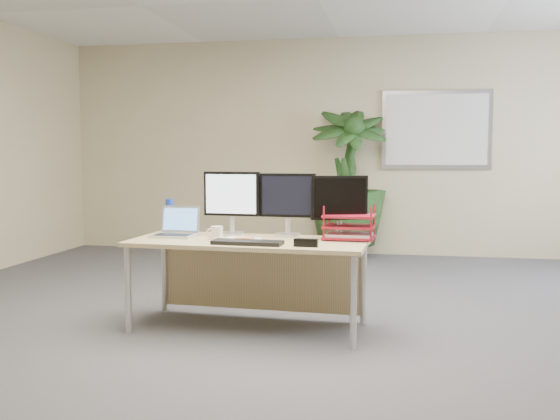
% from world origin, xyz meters
% --- Properties ---
extents(floor, '(8.00, 8.00, 0.00)m').
position_xyz_m(floor, '(0.00, 0.00, 0.00)').
color(floor, '#444449').
rests_on(floor, ground).
extents(back_wall, '(7.00, 0.04, 2.70)m').
position_xyz_m(back_wall, '(0.00, 4.00, 1.35)').
color(back_wall, '#C6B58C').
rests_on(back_wall, floor).
extents(whiteboard, '(1.30, 0.04, 0.95)m').
position_xyz_m(whiteboard, '(1.20, 3.97, 1.55)').
color(whiteboard, '#A6A5AA').
rests_on(whiteboard, back_wall).
extents(desk, '(1.72, 0.79, 0.65)m').
position_xyz_m(desk, '(-0.28, 0.51, 0.51)').
color(desk, tan).
rests_on(desk, floor).
extents(floor_plant, '(0.98, 0.98, 1.50)m').
position_xyz_m(floor_plant, '(0.15, 3.70, 0.75)').
color(floor_plant, '#153412').
rests_on(floor_plant, floor).
extents(monitor_left, '(0.43, 0.20, 0.48)m').
position_xyz_m(monitor_left, '(-0.47, 0.66, 0.92)').
color(monitor_left, silver).
rests_on(monitor_left, desk).
extents(monitor_right, '(0.42, 0.19, 0.47)m').
position_xyz_m(monitor_right, '(-0.04, 0.68, 0.92)').
color(monitor_right, silver).
rests_on(monitor_right, desk).
extents(monitor_dark, '(0.40, 0.19, 0.46)m').
position_xyz_m(monitor_dark, '(0.35, 0.60, 0.91)').
color(monitor_dark, silver).
rests_on(monitor_dark, desk).
extents(laptop, '(0.32, 0.28, 0.22)m').
position_xyz_m(laptop, '(-0.86, 0.53, 0.70)').
color(laptop, silver).
rests_on(laptop, desk).
extents(keyboard, '(0.49, 0.18, 0.03)m').
position_xyz_m(keyboard, '(-0.23, 0.21, 0.66)').
color(keyboard, black).
rests_on(keyboard, desk).
extents(coffee_mug, '(0.13, 0.09, 0.10)m').
position_xyz_m(coffee_mug, '(-0.51, 0.39, 0.70)').
color(coffee_mug, white).
rests_on(coffee_mug, desk).
extents(spiral_notebook, '(0.31, 0.26, 0.01)m').
position_xyz_m(spiral_notebook, '(-0.33, 0.41, 0.65)').
color(spiral_notebook, silver).
rests_on(spiral_notebook, desk).
extents(orange_pen, '(0.14, 0.07, 0.01)m').
position_xyz_m(orange_pen, '(-0.31, 0.39, 0.66)').
color(orange_pen, '#F6551B').
rests_on(orange_pen, spiral_notebook).
extents(yellow_highlighter, '(0.11, 0.03, 0.01)m').
position_xyz_m(yellow_highlighter, '(-0.13, 0.34, 0.65)').
color(yellow_highlighter, yellow).
rests_on(yellow_highlighter, desk).
extents(water_bottle, '(0.07, 0.07, 0.26)m').
position_xyz_m(water_bottle, '(-0.98, 0.70, 0.77)').
color(water_bottle, silver).
rests_on(water_bottle, desk).
extents(letter_tray, '(0.37, 0.29, 0.17)m').
position_xyz_m(letter_tray, '(0.42, 0.59, 0.72)').
color(letter_tray, maroon).
rests_on(letter_tray, desk).
extents(stapler, '(0.16, 0.05, 0.05)m').
position_xyz_m(stapler, '(0.17, 0.17, 0.67)').
color(stapler, black).
rests_on(stapler, desk).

